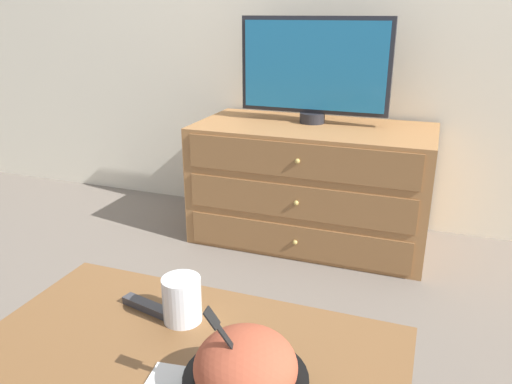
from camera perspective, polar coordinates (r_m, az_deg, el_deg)
ground_plane at (r=2.97m, az=7.00°, el=-2.60°), size 12.00×12.00×0.00m
dresser at (r=2.56m, az=6.36°, el=0.95°), size 1.16×0.59×0.60m
tv at (r=2.51m, az=6.68°, el=13.88°), size 0.74×0.13×0.51m
takeout_bowl at (r=0.93m, az=-1.19°, el=-19.97°), size 0.22×0.22×0.19m
drink_cup at (r=1.14m, az=-8.44°, el=-12.33°), size 0.09×0.09×0.10m
remote_control at (r=1.20m, az=-11.89°, el=-12.83°), size 0.16×0.06×0.02m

